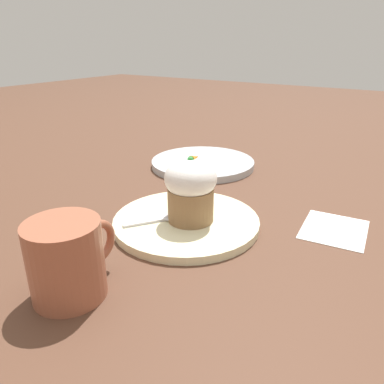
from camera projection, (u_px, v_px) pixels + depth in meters
ground_plane at (186, 225)px, 0.61m from camera, size 4.00×4.00×0.00m
dessert_plate at (186, 222)px, 0.61m from camera, size 0.24×0.24×0.01m
carrot_cake at (192, 188)px, 0.58m from camera, size 0.08×0.08×0.11m
spoon at (167, 218)px, 0.60m from camera, size 0.09×0.08×0.01m
coffee_cup at (68, 259)px, 0.43m from camera, size 0.12×0.09×0.09m
side_plate at (203, 163)px, 0.88m from camera, size 0.24×0.24×0.02m
paper_napkin at (334, 229)px, 0.59m from camera, size 0.12×0.11×0.00m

